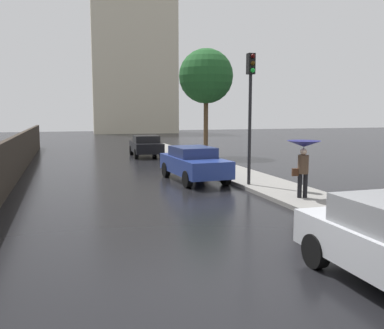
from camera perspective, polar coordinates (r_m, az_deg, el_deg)
ground at (r=6.86m, az=4.11°, el=-17.19°), size 120.00×120.00×0.00m
car_black_mid_road at (r=27.05m, az=-6.37°, el=2.62°), size 1.95×4.06×1.37m
car_blue_far_ahead at (r=17.20m, az=0.24°, el=0.21°), size 2.00×4.33×1.42m
pedestrian_with_umbrella_near at (r=13.45m, az=15.12°, el=1.58°), size 1.05×1.05×1.82m
traffic_light at (r=15.55m, az=8.07°, el=9.40°), size 0.26×0.39×4.84m
street_tree_near at (r=27.15m, az=1.95°, el=12.04°), size 3.50×3.50×6.92m
distant_tower at (r=59.90m, az=-8.01°, el=13.27°), size 11.78×6.87×18.57m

